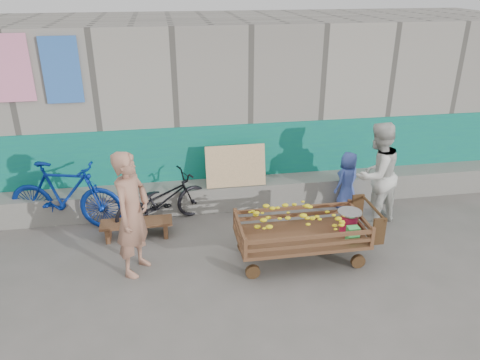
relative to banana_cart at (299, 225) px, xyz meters
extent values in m
plane|color=#56544E|center=(-0.91, -0.52, -0.56)|extent=(80.00, 80.00, 0.00)
cube|color=gray|center=(-0.91, 3.58, 0.94)|extent=(12.00, 3.00, 3.00)
cube|color=#106868|center=(-0.91, 2.06, 0.14)|extent=(12.00, 0.03, 1.40)
cube|color=slate|center=(-0.91, 1.83, -0.34)|extent=(12.00, 0.50, 0.45)
cube|color=tan|center=(-0.61, 1.70, 0.24)|extent=(1.00, 0.19, 0.68)
cube|color=pink|center=(-3.91, 2.04, 1.89)|extent=(0.55, 0.03, 1.00)
cube|color=#366AC1|center=(-3.21, 2.04, 1.84)|extent=(0.55, 0.03, 1.00)
cube|color=#52311F|center=(0.03, 0.00, -0.19)|extent=(1.78, 0.89, 0.05)
cylinder|color=#311F0E|center=(-0.71, -0.32, -0.46)|extent=(0.20, 0.06, 0.20)
cube|color=#52311F|center=(-0.83, -0.41, -0.03)|extent=(0.05, 0.05, 0.28)
cylinder|color=#311F0E|center=(-0.71, 0.33, -0.46)|extent=(0.20, 0.06, 0.20)
cube|color=#52311F|center=(-0.83, 0.42, -0.03)|extent=(0.05, 0.05, 0.28)
cylinder|color=#311F0E|center=(0.77, -0.32, -0.46)|extent=(0.20, 0.06, 0.20)
cube|color=#52311F|center=(0.89, -0.41, -0.03)|extent=(0.05, 0.05, 0.28)
cylinder|color=#311F0E|center=(0.77, 0.33, -0.46)|extent=(0.20, 0.06, 0.20)
cube|color=#52311F|center=(0.89, 0.42, -0.03)|extent=(0.05, 0.05, 0.28)
cube|color=#52311F|center=(0.03, -0.41, -0.07)|extent=(1.72, 0.04, 0.05)
cube|color=#52311F|center=(0.03, -0.41, 0.05)|extent=(1.72, 0.04, 0.05)
cube|color=#52311F|center=(0.03, 0.42, -0.07)|extent=(1.72, 0.04, 0.05)
cube|color=#52311F|center=(0.03, 0.42, 0.05)|extent=(1.72, 0.04, 0.05)
cube|color=#52311F|center=(-0.83, 0.00, -0.07)|extent=(0.04, 0.83, 0.05)
cube|color=#52311F|center=(-0.83, 0.00, 0.05)|extent=(0.04, 0.83, 0.05)
cube|color=#52311F|center=(0.89, 0.00, -0.07)|extent=(0.04, 0.83, 0.05)
cube|color=#52311F|center=(0.89, 0.00, 0.05)|extent=(0.04, 0.83, 0.05)
cylinder|color=#311F0E|center=(1.07, 0.00, 0.18)|extent=(0.04, 0.79, 0.04)
cube|color=#311F0E|center=(1.00, 0.37, 0.01)|extent=(0.18, 0.04, 0.40)
cube|color=#311F0E|center=(1.00, -0.36, 0.01)|extent=(0.18, 0.04, 0.40)
ellipsoid|color=#D9BB0D|center=(-0.07, 0.00, 0.05)|extent=(1.28, 0.69, 0.43)
cylinder|color=#C31945|center=(0.72, 0.00, -0.04)|extent=(0.24, 0.24, 0.26)
cylinder|color=silver|center=(0.72, 0.00, 0.10)|extent=(0.03, 0.03, 0.06)
cylinder|color=silver|center=(0.72, 0.00, 0.14)|extent=(0.34, 0.34, 0.02)
cube|color=green|center=(0.68, -0.27, -0.05)|extent=(0.16, 0.12, 0.22)
cube|color=#52311F|center=(-2.26, 1.02, -0.31)|extent=(1.08, 0.33, 0.04)
cube|color=#52311F|center=(-2.70, 1.02, -0.45)|extent=(0.07, 0.30, 0.22)
cube|color=#52311F|center=(-1.83, 1.02, -0.45)|extent=(0.07, 0.30, 0.22)
imported|color=#9B6A55|center=(-2.23, 0.13, 0.31)|extent=(0.66, 0.75, 1.74)
imported|color=beige|center=(1.49, 0.87, 0.29)|extent=(1.02, 0.93, 1.69)
imported|color=#3C51A9|center=(1.27, 1.44, -0.05)|extent=(0.59, 0.53, 1.01)
imported|color=black|center=(-1.86, 1.38, -0.14)|extent=(1.68, 1.16, 0.84)
imported|color=navy|center=(-3.34, 1.53, -0.01)|extent=(1.92, 0.99, 1.11)
camera|label=1|loc=(-1.74, -5.42, 3.20)|focal=35.00mm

